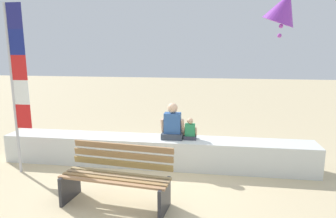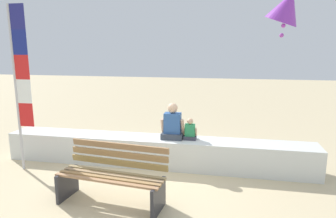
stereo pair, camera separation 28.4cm
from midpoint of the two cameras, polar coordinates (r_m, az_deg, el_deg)
ground_plane at (r=5.41m, az=-3.30°, el=-14.21°), size 40.00×40.00×0.00m
seawall_ledge at (r=6.17m, az=-1.07°, el=-8.03°), size 6.25×0.63×0.58m
park_bench at (r=4.75m, az=-8.73°, el=-12.54°), size 1.71×0.79×0.88m
person_adult at (r=5.96m, az=2.24°, el=-3.01°), size 0.47×0.34×0.72m
person_child at (r=5.95m, az=5.55°, el=-4.21°), size 0.28×0.21×0.43m
flag_banner at (r=6.19m, az=-25.20°, el=5.43°), size 0.33×0.05×3.12m
kite_purple at (r=6.50m, az=22.85°, el=17.42°), size 0.97×0.87×0.96m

